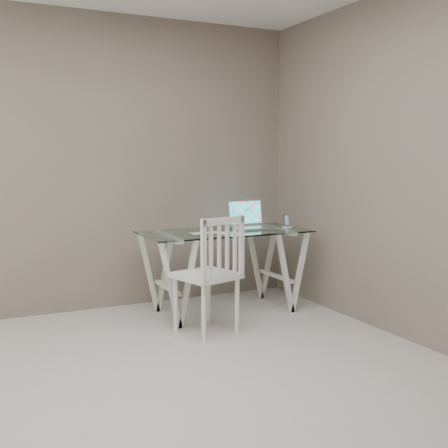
% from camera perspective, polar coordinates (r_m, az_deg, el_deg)
% --- Properties ---
extents(room, '(4.50, 4.52, 2.71)m').
position_cam_1_polar(room, '(3.09, -6.01, 12.43)').
color(room, '#B0ADA8').
rests_on(room, ground).
extents(desk, '(1.50, 0.70, 0.75)m').
position_cam_1_polar(desk, '(5.12, 0.05, -4.74)').
color(desk, silver).
rests_on(desk, ground).
extents(chair, '(0.54, 0.54, 0.95)m').
position_cam_1_polar(chair, '(4.45, -1.16, -4.65)').
color(chair, silver).
rests_on(chair, ground).
extents(laptop, '(0.37, 0.30, 0.26)m').
position_cam_1_polar(laptop, '(5.28, 2.60, 0.28)').
color(laptop, '#BCBCC1').
rests_on(laptop, desk).
extents(keyboard, '(0.29, 0.12, 0.01)m').
position_cam_1_polar(keyboard, '(4.88, -1.85, -0.95)').
color(keyboard, silver).
rests_on(keyboard, desk).
extents(mouse, '(0.10, 0.06, 0.03)m').
position_cam_1_polar(mouse, '(4.77, 0.13, -0.96)').
color(mouse, silver).
rests_on(mouse, desk).
extents(phone_dock, '(0.06, 0.06, 0.12)m').
position_cam_1_polar(phone_dock, '(5.35, 6.38, 0.02)').
color(phone_dock, white).
rests_on(phone_dock, desk).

